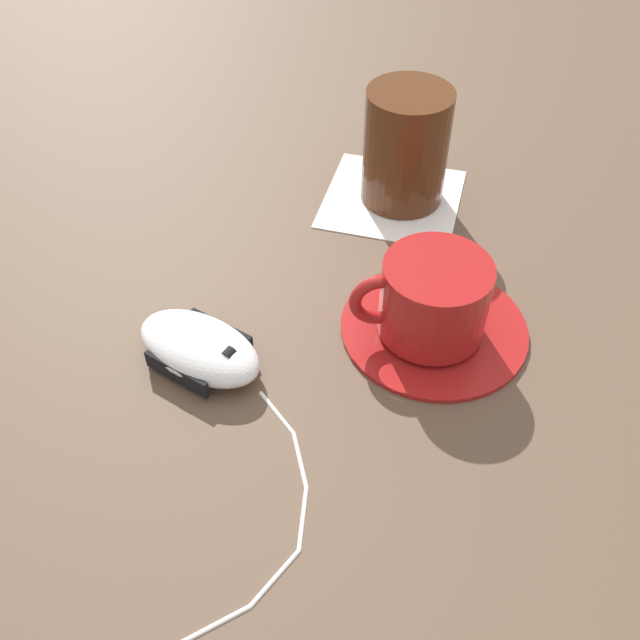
{
  "coord_description": "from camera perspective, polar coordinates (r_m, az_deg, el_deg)",
  "views": [
    {
      "loc": [
        0.49,
        0.01,
        0.43
      ],
      "look_at": [
        0.1,
        -0.05,
        0.03
      ],
      "focal_mm": 40.0,
      "sensor_mm": 36.0,
      "label": 1
    }
  ],
  "objects": [
    {
      "name": "napkin_under_glass",
      "position": [
        0.74,
        5.99,
        9.66
      ],
      "size": [
        0.15,
        0.15,
        0.0
      ],
      "primitive_type": "cube",
      "rotation": [
        0.0,
        0.0,
        -0.13
      ],
      "color": "white",
      "rests_on": "ground"
    },
    {
      "name": "drinking_glass",
      "position": [
        0.71,
        6.88,
        13.61
      ],
      "size": [
        0.08,
        0.08,
        0.11
      ],
      "primitive_type": "cylinder",
      "color": "#4C2814",
      "rests_on": "napkin_under_glass"
    },
    {
      "name": "mouse_cable",
      "position": [
        0.48,
        -6.37,
        -18.77
      ],
      "size": [
        0.28,
        0.08,
        0.0
      ],
      "color": "white",
      "rests_on": "ground"
    },
    {
      "name": "computer_mouse",
      "position": [
        0.57,
        -9.63,
        -2.2
      ],
      "size": [
        0.1,
        0.13,
        0.03
      ],
      "color": "silver",
      "rests_on": "ground"
    },
    {
      "name": "coffee_cup",
      "position": [
        0.57,
        8.91,
        1.73
      ],
      "size": [
        0.09,
        0.12,
        0.07
      ],
      "color": "maroon",
      "rests_on": "saucer"
    },
    {
      "name": "ground_plane",
      "position": [
        0.65,
        5.16,
        4.03
      ],
      "size": [
        3.0,
        3.0,
        0.0
      ],
      "primitive_type": "plane",
      "color": "brown"
    },
    {
      "name": "saucer",
      "position": [
        0.6,
        9.11,
        -0.49
      ],
      "size": [
        0.16,
        0.16,
        0.01
      ],
      "primitive_type": "cylinder",
      "color": "maroon",
      "rests_on": "ground"
    }
  ]
}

